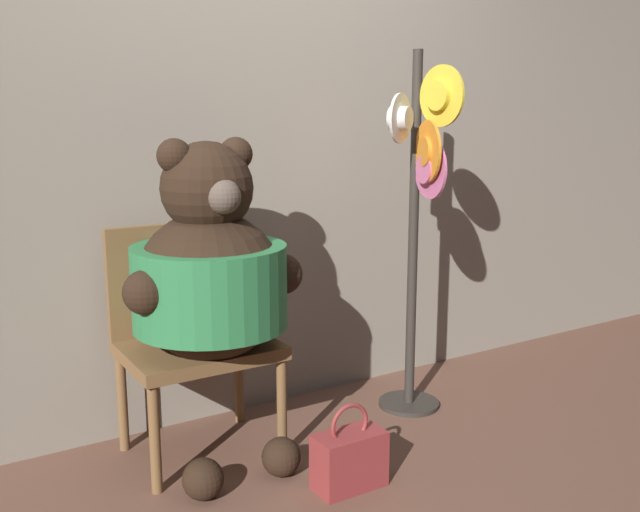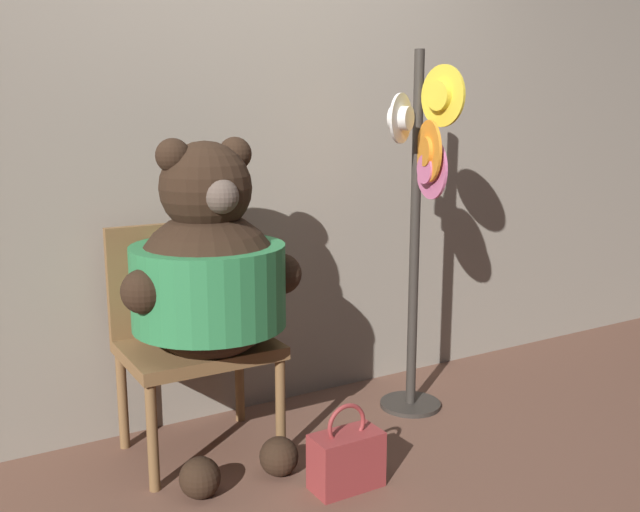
{
  "view_description": "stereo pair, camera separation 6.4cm",
  "coord_description": "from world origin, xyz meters",
  "px_view_note": "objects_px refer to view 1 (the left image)",
  "views": [
    {
      "loc": [
        -1.28,
        -2.14,
        1.34
      ],
      "look_at": [
        0.22,
        0.29,
        0.76
      ],
      "focal_mm": 40.0,
      "sensor_mm": 36.0,
      "label": 1
    },
    {
      "loc": [
        -1.23,
        -2.17,
        1.34
      ],
      "look_at": [
        0.22,
        0.29,
        0.76
      ],
      "focal_mm": 40.0,
      "sensor_mm": 36.0,
      "label": 2
    }
  ],
  "objects_px": {
    "teddy_bear": "(210,277)",
    "handbag_on_ground": "(349,458)",
    "hat_display_rack": "(420,206)",
    "chair": "(191,328)"
  },
  "relations": [
    {
      "from": "chair",
      "to": "teddy_bear",
      "type": "distance_m",
      "value": 0.28
    },
    {
      "from": "chair",
      "to": "handbag_on_ground",
      "type": "height_order",
      "value": "chair"
    },
    {
      "from": "chair",
      "to": "handbag_on_ground",
      "type": "bearing_deg",
      "value": -59.99
    },
    {
      "from": "teddy_bear",
      "to": "handbag_on_ground",
      "type": "relative_size",
      "value": 3.87
    },
    {
      "from": "hat_display_rack",
      "to": "teddy_bear",
      "type": "bearing_deg",
      "value": 176.05
    },
    {
      "from": "teddy_bear",
      "to": "handbag_on_ground",
      "type": "xyz_separation_m",
      "value": [
        0.33,
        -0.45,
        -0.63
      ]
    },
    {
      "from": "chair",
      "to": "hat_display_rack",
      "type": "xyz_separation_m",
      "value": [
        0.97,
        -0.22,
        0.44
      ]
    },
    {
      "from": "teddy_bear",
      "to": "handbag_on_ground",
      "type": "bearing_deg",
      "value": -54.36
    },
    {
      "from": "teddy_bear",
      "to": "hat_display_rack",
      "type": "bearing_deg",
      "value": -3.95
    },
    {
      "from": "teddy_bear",
      "to": "handbag_on_ground",
      "type": "height_order",
      "value": "teddy_bear"
    }
  ]
}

